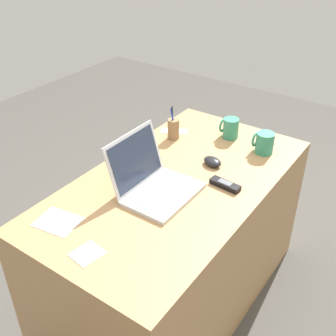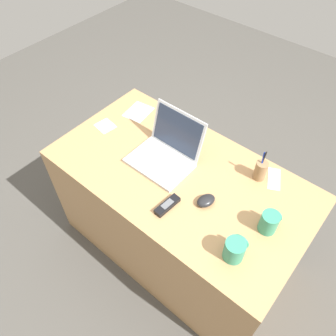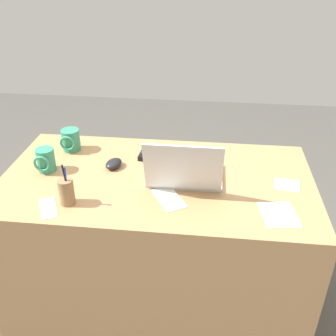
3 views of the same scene
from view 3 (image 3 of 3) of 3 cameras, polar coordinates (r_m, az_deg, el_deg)
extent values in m
plane|color=#4C4944|center=(2.22, -1.37, -18.07)|extent=(6.00, 6.00, 0.00)
cube|color=tan|center=(1.96, -1.51, -10.74)|extent=(1.38, 0.75, 0.75)
cube|color=silver|center=(1.74, 2.52, -0.99)|extent=(0.32, 0.23, 0.02)
cube|color=silver|center=(1.72, 2.48, -1.04)|extent=(0.27, 0.11, 0.00)
cube|color=silver|center=(1.80, 2.70, 0.44)|extent=(0.09, 0.05, 0.00)
cube|color=silver|center=(1.55, 2.20, 0.00)|extent=(0.31, 0.07, 0.23)
cube|color=#283347|center=(1.55, 2.21, 0.14)|extent=(0.29, 0.06, 0.20)
ellipsoid|color=black|center=(1.82, -7.91, 0.64)|extent=(0.09, 0.11, 0.04)
cylinder|color=#338C6B|center=(1.85, -17.34, 1.14)|extent=(0.08, 0.08, 0.11)
torus|color=#338C6B|center=(1.81, -17.91, 0.58)|extent=(0.08, 0.01, 0.08)
cylinder|color=#338C6B|center=(2.00, -13.94, 3.99)|extent=(0.09, 0.09, 0.11)
torus|color=#338C6B|center=(1.96, -14.43, 3.48)|extent=(0.08, 0.01, 0.08)
cube|color=black|center=(1.92, -3.27, 2.24)|extent=(0.05, 0.14, 0.02)
cube|color=#595B60|center=(1.91, -3.28, 2.59)|extent=(0.04, 0.07, 0.00)
cylinder|color=olive|center=(1.59, -14.55, -3.38)|extent=(0.06, 0.06, 0.11)
cylinder|color=#1933B2|center=(1.57, -14.61, -2.04)|extent=(0.02, 0.03, 0.15)
cylinder|color=black|center=(1.56, -14.64, -1.99)|extent=(0.01, 0.02, 0.16)
cube|color=white|center=(1.57, 15.85, -6.51)|extent=(0.15, 0.18, 0.00)
cube|color=white|center=(1.60, 0.10, -4.43)|extent=(0.17, 0.19, 0.00)
cube|color=white|center=(1.75, 16.96, -2.45)|extent=(0.12, 0.11, 0.00)
cube|color=white|center=(1.61, -17.04, -5.57)|extent=(0.12, 0.16, 0.00)
camera|label=1|loc=(2.57, 36.27, 28.53)|focal=44.75mm
camera|label=2|loc=(2.56, -17.80, 38.66)|focal=35.86mm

